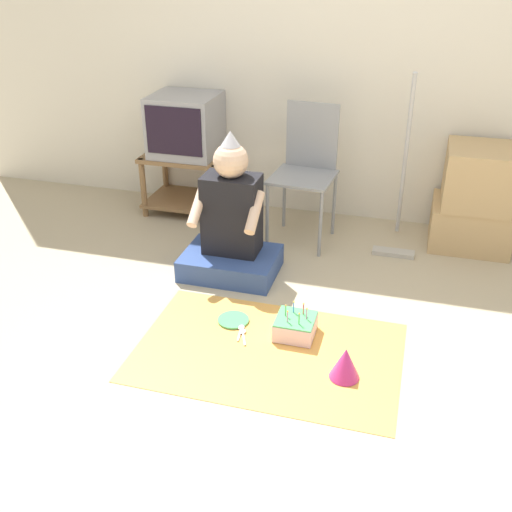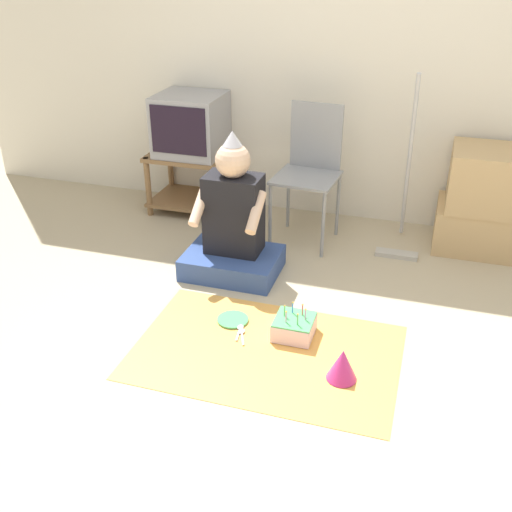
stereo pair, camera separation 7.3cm
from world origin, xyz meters
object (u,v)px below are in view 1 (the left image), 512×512
folding_chair (307,164)px  dust_mop (400,202)px  birthday_cake (295,326)px  paper_plate (233,320)px  person_seated (231,228)px  party_hat_blue (345,363)px  cardboard_box_stack (475,200)px  tv (186,125)px

folding_chair → dust_mop: (0.65, -0.04, -0.19)m
folding_chair → birthday_cake: bearing=-80.4°
dust_mop → paper_plate: bearing=-124.7°
folding_chair → person_seated: bearing=-117.8°
dust_mop → party_hat_blue: 1.50m
dust_mop → birthday_cake: (-0.44, -1.19, -0.29)m
folding_chair → party_hat_blue: folding_chair is taller
dust_mop → party_hat_blue: dust_mop is taller
birthday_cake → cardboard_box_stack: bearing=56.7°
tv → party_hat_blue: size_ratio=2.89×
tv → person_seated: bearing=-53.9°
paper_plate → tv: bearing=119.9°
tv → paper_plate: (0.81, -1.40, -0.67)m
tv → dust_mop: 1.66m
dust_mop → person_seated: bearing=-148.4°
tv → person_seated: person_seated is taller
person_seated → paper_plate: (0.19, -0.55, -0.29)m
birthday_cake → party_hat_blue: 0.42m
folding_chair → dust_mop: dust_mop is taller
folding_chair → birthday_cake: folding_chair is taller
tv → birthday_cake: bearing=-50.9°
person_seated → birthday_cake: (0.55, -0.58, -0.25)m
cardboard_box_stack → paper_plate: (-1.29, -1.37, -0.32)m
folding_chair → cardboard_box_stack: size_ratio=1.34×
tv → paper_plate: bearing=-60.1°
birthday_cake → person_seated: bearing=133.1°
person_seated → birthday_cake: bearing=-46.9°
dust_mop → paper_plate: 1.45m
tv → person_seated: (0.62, -0.85, -0.38)m
cardboard_box_stack → birthday_cake: 1.70m
person_seated → party_hat_blue: (0.85, -0.87, -0.22)m
tv → paper_plate: tv is taller
person_seated → cardboard_box_stack: bearing=29.1°
cardboard_box_stack → birthday_cake: cardboard_box_stack is taller
birthday_cake → party_hat_blue: size_ratio=1.27×
birthday_cake → paper_plate: bearing=174.6°
dust_mop → birthday_cake: size_ratio=5.77×
person_seated → paper_plate: bearing=-71.4°
cardboard_box_stack → party_hat_blue: cardboard_box_stack is taller
folding_chair → person_seated: 0.77m
folding_chair → person_seated: folding_chair is taller
tv → dust_mop: dust_mop is taller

